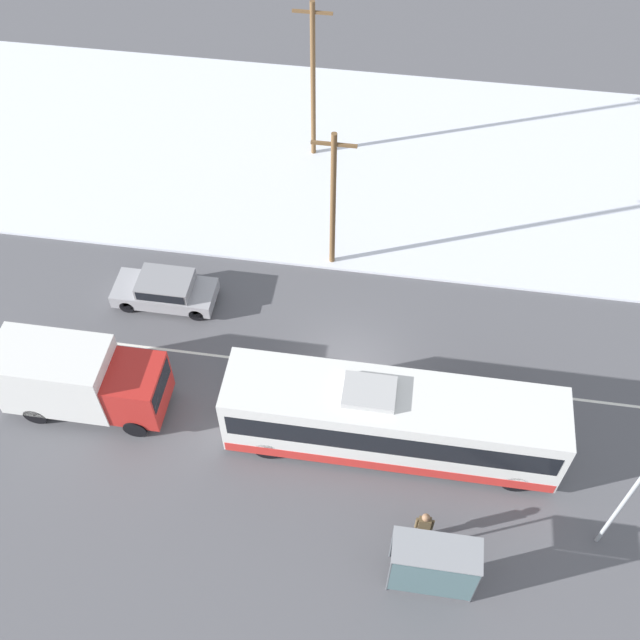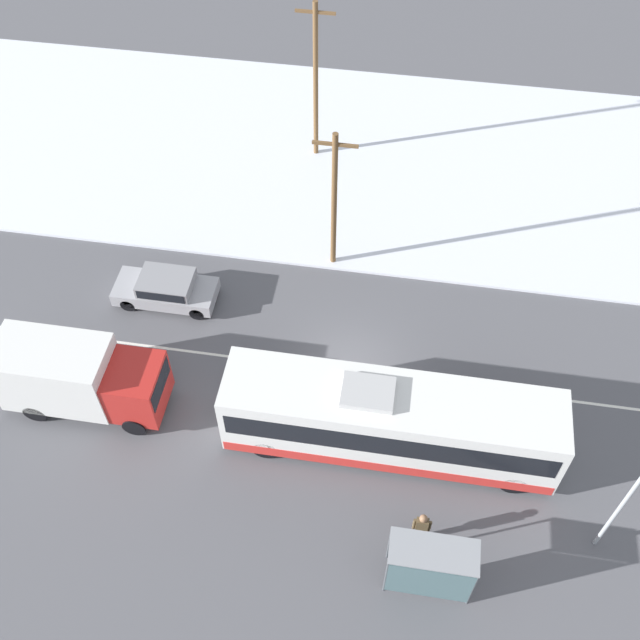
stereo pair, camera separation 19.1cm
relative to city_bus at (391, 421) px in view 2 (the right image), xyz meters
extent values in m
plane|color=#56565B|center=(-1.87, 3.01, -1.67)|extent=(120.00, 120.00, 0.00)
cube|color=silver|center=(-1.87, 16.10, -1.61)|extent=(80.00, 15.40, 0.12)
cube|color=silver|center=(-1.87, 3.01, -1.67)|extent=(60.00, 0.12, 0.00)
cube|color=white|center=(0.00, 0.00, 0.06)|extent=(11.90, 2.55, 2.90)
cube|color=black|center=(0.00, 0.00, 0.41)|extent=(11.43, 2.57, 1.10)
cube|color=red|center=(0.00, 0.00, -1.13)|extent=(11.78, 2.57, 0.52)
cube|color=#B2B2B2|center=(-0.89, 0.00, 1.63)|extent=(1.80, 1.40, 0.24)
cylinder|color=black|center=(4.55, -1.14, -1.17)|extent=(1.00, 0.28, 1.00)
cylinder|color=black|center=(4.55, 1.13, -1.17)|extent=(1.00, 0.28, 1.00)
cylinder|color=black|center=(-4.35, -1.14, -1.17)|extent=(1.00, 0.28, 1.00)
cylinder|color=black|center=(-4.35, 1.13, -1.17)|extent=(1.00, 0.28, 1.00)
cube|color=silver|center=(-12.41, 0.06, 0.16)|extent=(4.18, 2.30, 2.67)
cube|color=red|center=(-9.37, 0.06, -0.13)|extent=(1.90, 2.18, 2.08)
cube|color=black|center=(-8.44, 0.06, 0.28)|extent=(0.06, 1.96, 0.92)
cylinder|color=black|center=(-9.37, -0.96, -1.22)|extent=(0.90, 0.26, 0.90)
cylinder|color=black|center=(-9.37, 1.08, -1.22)|extent=(0.90, 0.26, 0.90)
cylinder|color=black|center=(-13.25, -0.96, -1.22)|extent=(0.90, 0.26, 0.90)
cylinder|color=black|center=(-13.25, 1.08, -1.22)|extent=(0.90, 0.26, 0.90)
cube|color=#9E9EA3|center=(-10.07, 5.56, -1.14)|extent=(4.31, 1.80, 0.61)
cube|color=gray|center=(-9.97, 5.56, -0.56)|extent=(2.24, 1.66, 0.55)
cube|color=black|center=(-9.97, 5.56, -0.55)|extent=(2.06, 1.69, 0.44)
cylinder|color=black|center=(-11.53, 4.77, -1.35)|extent=(0.64, 0.22, 0.64)
cylinder|color=black|center=(-11.53, 6.35, -1.35)|extent=(0.64, 0.22, 0.64)
cylinder|color=black|center=(-8.52, 4.77, -1.35)|extent=(0.64, 0.22, 0.64)
cylinder|color=black|center=(-8.52, 6.35, -1.35)|extent=(0.64, 0.22, 0.64)
cylinder|color=#23232D|center=(1.30, -3.45, -1.27)|extent=(0.12, 0.12, 0.79)
cylinder|color=#23232D|center=(1.54, -3.45, -1.27)|extent=(0.12, 0.12, 0.79)
cube|color=brown|center=(1.42, -3.45, -0.55)|extent=(0.41, 0.22, 0.65)
sphere|color=#8E6647|center=(1.42, -3.45, -0.09)|extent=(0.28, 0.28, 0.28)
cylinder|color=brown|center=(1.17, -3.45, -0.59)|extent=(0.10, 0.10, 0.62)
cylinder|color=brown|center=(1.68, -3.45, -0.59)|extent=(0.10, 0.10, 0.62)
cube|color=gray|center=(1.77, -4.83, 0.70)|extent=(2.78, 1.20, 0.06)
cube|color=slate|center=(1.77, -5.41, -0.47)|extent=(2.67, 0.04, 2.16)
cylinder|color=#474C51|center=(0.42, -4.27, -0.50)|extent=(0.08, 0.08, 2.34)
cylinder|color=#474C51|center=(3.12, -4.27, -0.50)|extent=(0.08, 0.08, 2.34)
cylinder|color=#474C51|center=(0.42, -5.39, -0.50)|extent=(0.08, 0.08, 2.34)
cylinder|color=#474C51|center=(3.12, -5.39, -0.50)|extent=(0.08, 0.08, 2.34)
cylinder|color=#9EA3A8|center=(7.36, -2.68, 2.57)|extent=(0.14, 0.14, 8.47)
cylinder|color=brown|center=(-3.35, 8.86, 1.86)|extent=(0.24, 0.24, 7.06)
cube|color=brown|center=(-3.35, 8.86, 4.89)|extent=(1.80, 0.12, 0.12)
cylinder|color=brown|center=(-5.32, 16.24, 2.43)|extent=(0.24, 0.24, 8.20)
cube|color=brown|center=(-5.32, 16.24, 6.03)|extent=(1.80, 0.12, 0.12)
camera|label=1|loc=(-0.51, -14.05, 22.93)|focal=42.00mm
camera|label=2|loc=(-0.32, -14.02, 22.93)|focal=42.00mm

